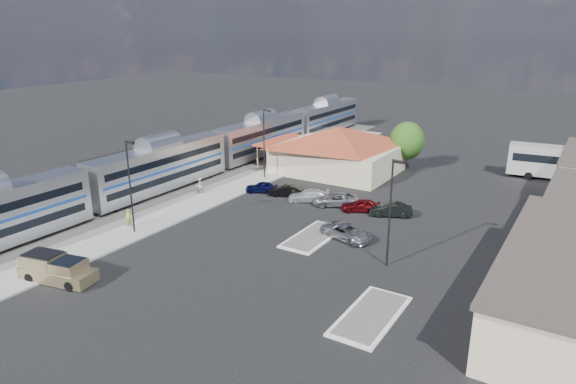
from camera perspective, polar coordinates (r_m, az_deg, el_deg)
The scene contains 23 objects.
ground at distance 48.40m, azimuth -2.50°, elevation -4.90°, with size 280.00×280.00×0.00m, color black.
railbed at distance 67.05m, azimuth -13.60°, elevation 1.16°, with size 16.00×100.00×0.12m, color #4C4944.
platform at distance 59.73m, azimuth -8.82°, elevation -0.55°, with size 5.50×92.00×0.18m, color gray.
passenger_train at distance 62.03m, azimuth -13.94°, elevation 2.50°, with size 3.00×104.00×5.55m.
freight_cars at distance 67.55m, azimuth -16.56°, elevation 2.68°, with size 2.80×46.00×4.00m.
station_depot at distance 69.52m, azimuth 5.49°, elevation 4.78°, with size 18.35×12.24×6.20m.
traffic_island_south at distance 48.00m, azimuth 2.82°, elevation -4.97°, with size 3.30×7.50×0.21m.
traffic_island_north at distance 36.08m, azimuth 9.19°, elevation -13.37°, with size 3.30×7.50×0.21m.
lamp_plat_s at distance 49.35m, azimuth -17.13°, elevation 1.33°, with size 1.08×0.25×9.00m.
lamp_plat_n at distance 65.40m, azimuth -2.62°, elevation 6.00°, with size 1.08×0.25×9.00m.
lamp_lot at distance 41.33m, azimuth 11.43°, elevation -1.36°, with size 1.08×0.25×9.00m.
tree_depot at distance 71.96m, azimuth 13.08°, elevation 5.57°, with size 4.71×4.71×6.63m.
pickup_truck at distance 43.48m, azimuth -24.21°, elevation -7.86°, with size 6.26×3.32×2.05m.
suv at distance 47.69m, azimuth 6.56°, elevation -4.45°, with size 2.33×5.05×1.40m, color #989B9F.
coach_bus at distance 73.87m, azimuth 28.47°, elevation 2.95°, with size 13.67×4.29×4.31m.
person_a at distance 52.03m, azimuth -17.28°, elevation -2.80°, with size 0.65×0.43×1.79m, color #A3B438.
person_b at distance 60.55m, azimuth -9.78°, elevation 0.69°, with size 0.93×0.72×1.91m, color silver.
parked_car_a at distance 60.90m, azimuth -2.94°, elevation 0.55°, with size 1.54×3.82×1.30m, color #0B0E3B.
parked_car_b at distance 59.45m, azimuth -0.24°, elevation 0.16°, with size 1.41×4.05×1.34m, color black.
parked_car_c at distance 57.65m, azimuth 2.31°, elevation -0.41°, with size 1.88×4.63×1.34m, color silver.
parked_car_d at distance 56.48m, azimuth 5.28°, elevation -0.83°, with size 2.35×5.10×1.42m, color gray.
parked_car_e at distance 54.96m, azimuth 8.12°, elevation -1.47°, with size 1.66×4.12×1.40m, color maroon.
parked_car_f at distance 54.12m, azimuth 11.35°, elevation -1.94°, with size 1.51×4.32×1.42m, color black.
Camera 1 is at (25.24, -36.87, 18.60)m, focal length 32.00 mm.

